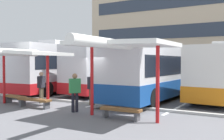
# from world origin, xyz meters

# --- Properties ---
(ground_plane) EXTENTS (160.00, 160.00, 0.00)m
(ground_plane) POSITION_xyz_m (0.00, 0.00, 0.00)
(ground_plane) COLOR slate
(terminal_building) EXTENTS (34.17, 13.29, 23.57)m
(terminal_building) POSITION_xyz_m (0.03, 31.55, 10.42)
(terminal_building) COLOR #C6B293
(terminal_building) RESTS_ON ground
(coach_bus_0) EXTENTS (3.17, 11.01, 3.83)m
(coach_bus_0) POSITION_xyz_m (-5.82, 5.15, 1.80)
(coach_bus_0) COLOR silver
(coach_bus_0) RESTS_ON ground
(coach_bus_1) EXTENTS (3.67, 12.71, 3.74)m
(coach_bus_1) POSITION_xyz_m (-1.75, 7.49, 1.75)
(coach_bus_1) COLOR silver
(coach_bus_1) RESTS_ON ground
(coach_bus_2) EXTENTS (3.02, 12.57, 3.52)m
(coach_bus_2) POSITION_xyz_m (2.00, 5.48, 1.60)
(coach_bus_2) COLOR silver
(coach_bus_2) RESTS_ON ground
(lane_stripe_0) EXTENTS (0.16, 14.00, 0.01)m
(lane_stripe_0) POSITION_xyz_m (-8.03, 6.51, 0.00)
(lane_stripe_0) COLOR white
(lane_stripe_0) RESTS_ON ground
(lane_stripe_1) EXTENTS (0.16, 14.00, 0.01)m
(lane_stripe_1) POSITION_xyz_m (-4.02, 6.51, 0.00)
(lane_stripe_1) COLOR white
(lane_stripe_1) RESTS_ON ground
(lane_stripe_2) EXTENTS (0.16, 14.00, 0.01)m
(lane_stripe_2) POSITION_xyz_m (0.00, 6.51, 0.00)
(lane_stripe_2) COLOR white
(lane_stripe_2) RESTS_ON ground
(lane_stripe_3) EXTENTS (0.16, 14.00, 0.01)m
(lane_stripe_3) POSITION_xyz_m (4.02, 6.51, 0.00)
(lane_stripe_3) COLOR white
(lane_stripe_3) RESTS_ON ground
(waiting_shelter_0) EXTENTS (4.23, 4.87, 2.99)m
(waiting_shelter_0) POSITION_xyz_m (-3.03, -1.95, 2.72)
(waiting_shelter_0) COLOR red
(waiting_shelter_0) RESTS_ON ground
(bench_0) EXTENTS (1.60, 0.63, 0.45)m
(bench_0) POSITION_xyz_m (-3.93, -1.54, 0.33)
(bench_0) COLOR brown
(bench_0) RESTS_ON ground
(bench_1) EXTENTS (1.93, 0.45, 0.45)m
(bench_1) POSITION_xyz_m (-2.13, -1.87, 0.34)
(bench_1) COLOR brown
(bench_1) RESTS_ON ground
(waiting_shelter_1) EXTENTS (3.95, 4.75, 3.13)m
(waiting_shelter_1) POSITION_xyz_m (2.85, -2.21, 2.91)
(waiting_shelter_1) COLOR red
(waiting_shelter_1) RESTS_ON ground
(bench_2) EXTENTS (1.71, 0.46, 0.45)m
(bench_2) POSITION_xyz_m (2.85, -2.08, 0.34)
(bench_2) COLOR brown
(bench_2) RESTS_ON ground
(platform_kerb) EXTENTS (44.00, 0.24, 0.12)m
(platform_kerb) POSITION_xyz_m (0.00, 0.38, 0.06)
(platform_kerb) COLOR #ADADA8
(platform_kerb) RESTS_ON ground
(waiting_passenger_0) EXTENTS (0.34, 0.54, 1.72)m
(waiting_passenger_0) POSITION_xyz_m (-2.95, -0.58, 1.00)
(waiting_passenger_0) COLOR brown
(waiting_passenger_0) RESTS_ON ground
(waiting_passenger_1) EXTENTS (0.48, 0.54, 1.75)m
(waiting_passenger_1) POSITION_xyz_m (0.32, -1.77, 1.02)
(waiting_passenger_1) COLOR black
(waiting_passenger_1) RESTS_ON ground
(waiting_passenger_2) EXTENTS (0.54, 0.41, 1.71)m
(waiting_passenger_2) POSITION_xyz_m (-0.10, 0.23, 1.00)
(waiting_passenger_2) COLOR brown
(waiting_passenger_2) RESTS_ON ground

